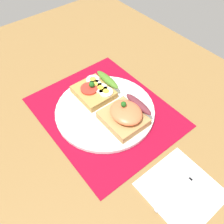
# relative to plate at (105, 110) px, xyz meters

# --- Properties ---
(ground_plane) EXTENTS (1.20, 0.90, 0.03)m
(ground_plane) POSITION_rel_plate_xyz_m (0.00, 0.00, -0.02)
(ground_plane) COLOR olive
(placemat) EXTENTS (0.37, 0.31, 0.00)m
(placemat) POSITION_rel_plate_xyz_m (0.00, 0.00, -0.01)
(placemat) COLOR maroon
(placemat) RESTS_ON ground_plane
(plate) EXTENTS (0.26, 0.26, 0.01)m
(plate) POSITION_rel_plate_xyz_m (0.00, 0.00, 0.00)
(plate) COLOR white
(plate) RESTS_ON placemat
(sandwich_egg_tomato) EXTENTS (0.10, 0.10, 0.04)m
(sandwich_egg_tomato) POSITION_rel_plate_xyz_m (-0.06, 0.02, 0.02)
(sandwich_egg_tomato) COLOR #B38A45
(sandwich_egg_tomato) RESTS_ON plate
(sandwich_salmon) EXTENTS (0.11, 0.11, 0.06)m
(sandwich_salmon) POSITION_rel_plate_xyz_m (0.06, 0.02, 0.03)
(sandwich_salmon) COLOR tan
(sandwich_salmon) RESTS_ON plate
(napkin) EXTENTS (0.15, 0.14, 0.01)m
(napkin) POSITION_rel_plate_xyz_m (0.27, -0.01, -0.01)
(napkin) COLOR white
(napkin) RESTS_ON ground_plane
(fork) EXTENTS (0.02, 0.14, 0.00)m
(fork) POSITION_rel_plate_xyz_m (0.27, -0.01, -0.00)
(fork) COLOR #B7B7BC
(fork) RESTS_ON napkin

